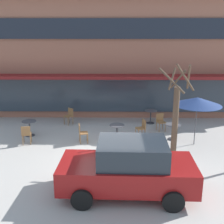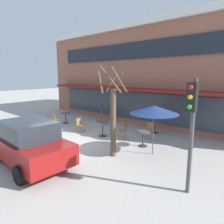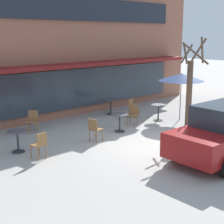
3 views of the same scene
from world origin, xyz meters
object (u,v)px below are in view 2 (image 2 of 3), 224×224
Objects in this scene: parked_sedan at (28,143)px; street_tree at (113,116)px; cafe_chair_0 at (100,115)px; traffic_light_pole at (191,118)px; cafe_table_mid_patio at (155,125)px; cafe_chair_3 at (80,124)px; cafe_table_by_tree at (143,136)px; cafe_chair_4 at (123,130)px; cafe_chair_2 at (54,119)px; cafe_table_streetside at (66,116)px; cafe_chair_1 at (150,129)px; patio_umbrella_green_folded at (154,110)px; cafe_table_near_wall at (103,128)px.

street_tree is (1.99, 2.78, 0.90)m from parked_sedan.
cafe_chair_0 is 0.26× the size of traffic_light_pole.
cafe_table_mid_patio is 0.20× the size of street_tree.
cafe_chair_0 is 1.00× the size of cafe_chair_3.
cafe_table_by_tree is 1.46m from cafe_chair_4.
cafe_chair_4 is 0.23× the size of street_tree.
cafe_chair_2 is 0.23× the size of street_tree.
cafe_chair_3 is 0.23× the size of street_tree.
cafe_table_streetside is at bearing -161.80° from cafe_table_mid_patio.
cafe_chair_2 reaches higher than cafe_table_by_tree.
cafe_chair_1 is 0.21× the size of parked_sedan.
cafe_table_mid_patio is 0.22× the size of traffic_light_pole.
cafe_chair_1 is (6.57, 0.88, 0.01)m from cafe_table_streetside.
cafe_table_streetside is 0.85× the size of cafe_chair_4.
cafe_chair_1 is at bearing 24.33° from cafe_chair_3.
street_tree is (-1.20, -1.31, -0.24)m from patio_umbrella_green_folded.
cafe_chair_4 reaches higher than cafe_table_by_tree.
patio_umbrella_green_folded reaches higher than parked_sedan.
cafe_chair_3 is 0.26× the size of traffic_light_pole.
patio_umbrella_green_folded is at bearing -7.24° from cafe_table_streetside.
cafe_chair_2 is 0.21× the size of parked_sedan.
cafe_chair_4 reaches higher than cafe_table_mid_patio.
cafe_table_by_tree is at bearing -72.98° from cafe_table_mid_patio.
cafe_table_by_tree is 2.57m from cafe_table_mid_patio.
cafe_chair_1 is at bearing 7.62° from cafe_table_streetside.
cafe_table_streetside is 10.71m from traffic_light_pole.
patio_umbrella_green_folded is at bearing 52.06° from parked_sedan.
cafe_table_streetside is 0.35× the size of patio_umbrella_green_folded.
cafe_chair_2 is 10.27m from traffic_light_pole.
cafe_chair_2 is (-1.48, -2.97, 0.00)m from cafe_chair_0.
cafe_chair_4 is at bearing -1.58° from cafe_table_streetside.
cafe_chair_1 and cafe_chair_2 have the same top height.
cafe_table_by_tree is 5.75m from cafe_chair_0.
cafe_table_near_wall is at bearing 94.26° from parked_sedan.
cafe_chair_3 is at bearing -168.49° from cafe_table_near_wall.
cafe_chair_1 is 0.23× the size of street_tree.
cafe_chair_2 reaches higher than cafe_table_streetside.
cafe_chair_1 is 6.28m from parked_sedan.
street_tree reaches higher than cafe_chair_0.
cafe_chair_3 is 7.94m from traffic_light_pole.
street_tree is (3.94, -1.43, 1.25)m from cafe_chair_3.
cafe_chair_0 is 1.00× the size of cafe_chair_1.
cafe_table_near_wall and cafe_table_streetside have the same top height.
traffic_light_pole reaches higher than cafe_chair_3.
street_tree reaches higher than cafe_chair_1.
cafe_table_near_wall is 1.00× the size of cafe_table_by_tree.
cafe_table_near_wall is 3.21m from cafe_table_mid_patio.
traffic_light_pole is at bearing -38.98° from cafe_table_by_tree.
street_tree reaches higher than traffic_light_pole.
parked_sedan is at bearing -127.94° from patio_umbrella_green_folded.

